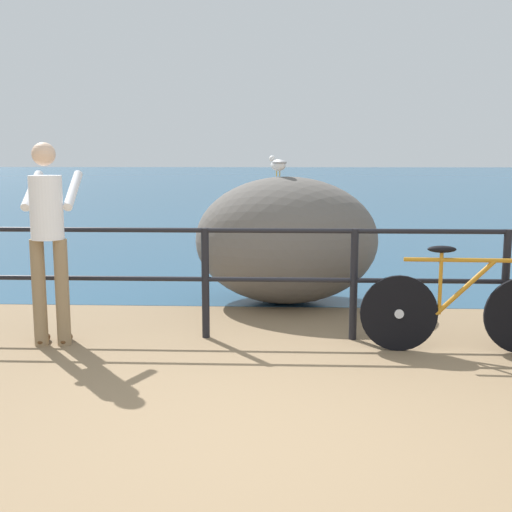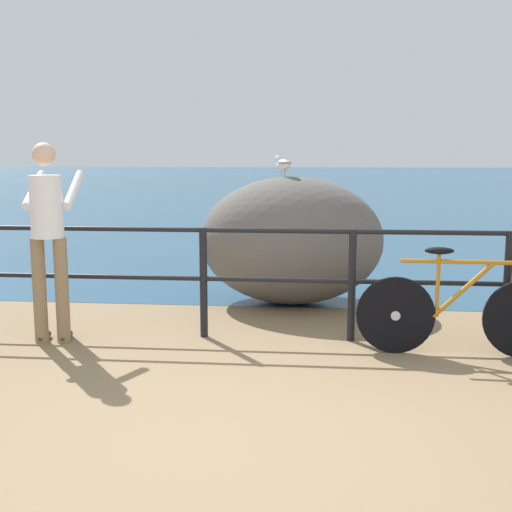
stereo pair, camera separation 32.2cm
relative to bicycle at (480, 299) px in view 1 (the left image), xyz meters
name	(u,v)px [view 1 (the left image)]	position (x,y,z in m)	size (l,w,h in m)	color
ground_plane	(282,203)	(-1.70, 18.18, -0.51)	(120.00, 120.00, 0.10)	#846B4C
sea_surface	(283,177)	(-1.70, 46.58, -0.46)	(120.00, 90.00, 0.01)	navy
promenade_railing	(279,270)	(-1.70, 0.36, 0.17)	(9.53, 0.07, 1.02)	black
bicycle	(480,299)	(0.00, 0.00, 0.00)	(1.70, 0.48, 0.92)	black
person_at_railing	(48,234)	(-3.71, 0.08, 0.53)	(0.49, 0.66, 1.78)	#8C7251
breakwater_boulder_main	(286,240)	(-1.63, 1.82, 0.25)	(2.06, 1.52, 1.44)	#605B56
seagull	(278,164)	(-1.73, 1.86, 1.11)	(0.25, 0.32, 0.23)	gold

